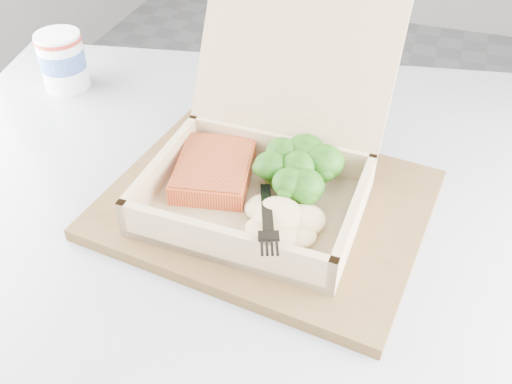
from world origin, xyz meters
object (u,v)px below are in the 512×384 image
(cafe_table, at_px, (225,326))
(serving_tray, at_px, (266,204))
(takeout_container, at_px, (268,150))
(paper_cup, at_px, (62,59))

(cafe_table, distance_m, serving_tray, 0.21)
(takeout_container, height_order, paper_cup, takeout_container)
(paper_cup, bearing_deg, takeout_container, -21.55)
(serving_tray, relative_size, takeout_container, 1.25)
(takeout_container, distance_m, paper_cup, 0.41)
(takeout_container, relative_size, paper_cup, 3.28)
(cafe_table, distance_m, paper_cup, 0.48)
(paper_cup, bearing_deg, serving_tray, -24.52)
(serving_tray, bearing_deg, paper_cup, 155.48)
(takeout_container, xyz_separation_m, paper_cup, (-0.38, 0.15, -0.02))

